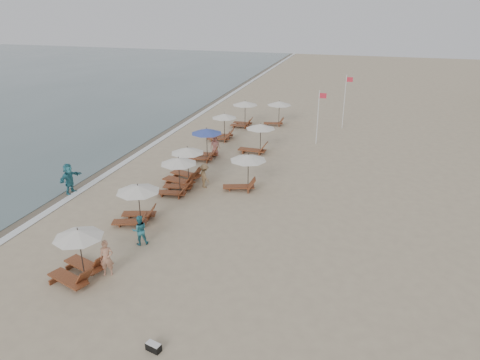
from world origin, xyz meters
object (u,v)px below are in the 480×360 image
(inland_station_1, at_px, (257,136))
(lounger_station_4, at_px, (204,143))
(lounger_station_1, at_px, (136,202))
(beachgoer_mid_a, at_px, (140,230))
(lounger_station_0, at_px, (76,255))
(inland_station_0, at_px, (244,168))
(waterline_walker, at_px, (69,179))
(lounger_station_5, at_px, (222,127))
(lounger_station_3, at_px, (184,167))
(beachgoer_near, at_px, (107,258))
(lounger_station_6, at_px, (243,113))
(duffel_bag, at_px, (154,347))
(lounger_station_2, at_px, (176,175))
(beachgoer_mid_b, at_px, (205,176))
(flag_pole_near, at_px, (318,115))
(beachgoer_far_b, at_px, (215,146))
(inland_station_2, at_px, (277,110))

(inland_station_1, bearing_deg, lounger_station_4, -142.56)
(lounger_station_1, distance_m, beachgoer_mid_a, 2.33)
(lounger_station_0, relative_size, inland_station_0, 0.93)
(lounger_station_1, bearing_deg, waterline_walker, 158.15)
(lounger_station_4, bearing_deg, lounger_station_5, 93.79)
(lounger_station_3, bearing_deg, beachgoer_near, -84.81)
(lounger_station_6, height_order, beachgoer_mid_a, lounger_station_6)
(lounger_station_0, distance_m, beachgoer_mid_a, 3.41)
(lounger_station_5, distance_m, duffel_bag, 23.92)
(lounger_station_0, bearing_deg, inland_station_1, 80.14)
(lounger_station_4, height_order, duffel_bag, lounger_station_4)
(lounger_station_2, relative_size, inland_station_0, 0.90)
(inland_station_0, xyz_separation_m, beachgoer_mid_b, (-2.44, -0.37, -0.63))
(lounger_station_3, bearing_deg, flag_pole_near, 55.75)
(lounger_station_0, xyz_separation_m, inland_station_1, (3.10, 17.85, 0.24))
(lounger_station_6, distance_m, duffel_bag, 28.15)
(lounger_station_3, distance_m, beachgoer_mid_a, 7.91)
(lounger_station_5, bearing_deg, lounger_station_3, -86.46)
(lounger_station_1, distance_m, beachgoer_far_b, 11.31)
(lounger_station_6, relative_size, waterline_walker, 1.30)
(inland_station_2, bearing_deg, waterline_walker, -114.99)
(inland_station_0, xyz_separation_m, duffel_bag, (0.77, -13.79, -1.25))
(lounger_station_6, height_order, beachgoer_mid_b, lounger_station_6)
(lounger_station_2, xyz_separation_m, beachgoer_mid_a, (0.74, -5.96, -0.45))
(lounger_station_0, height_order, inland_station_1, lounger_station_0)
(duffel_bag, bearing_deg, lounger_station_5, 102.99)
(lounger_station_0, height_order, lounger_station_4, lounger_station_4)
(lounger_station_1, height_order, beachgoer_far_b, lounger_station_1)
(lounger_station_2, bearing_deg, lounger_station_0, -92.57)
(lounger_station_0, height_order, beachgoer_far_b, lounger_station_0)
(beachgoer_near, xyz_separation_m, beachgoer_mid_b, (0.63, 9.96, -0.04))
(lounger_station_0, xyz_separation_m, lounger_station_4, (-0.15, 15.36, 0.15))
(lounger_station_0, distance_m, lounger_station_3, 11.02)
(inland_station_1, bearing_deg, beachgoer_mid_a, -97.58)
(lounger_station_3, distance_m, inland_station_1, 7.46)
(lounger_station_1, xyz_separation_m, lounger_station_5, (-0.41, 15.22, -0.05))
(lounger_station_4, relative_size, waterline_walker, 1.34)
(beachgoer_far_b, bearing_deg, waterline_walker, -161.81)
(lounger_station_5, distance_m, inland_station_2, 6.72)
(lounger_station_0, bearing_deg, beachgoer_far_b, 89.05)
(inland_station_1, height_order, flag_pole_near, flag_pole_near)
(lounger_station_5, height_order, beachgoer_far_b, lounger_station_5)
(duffel_bag, bearing_deg, beachgoer_near, 138.04)
(lounger_station_5, bearing_deg, lounger_station_6, 82.75)
(lounger_station_1, xyz_separation_m, flag_pole_near, (7.28, 16.33, 1.25))
(waterline_walker, distance_m, flag_pole_near, 19.18)
(lounger_station_6, bearing_deg, inland_station_0, -73.84)
(flag_pole_near, bearing_deg, inland_station_0, -106.24)
(lounger_station_5, bearing_deg, beachgoer_far_b, -79.10)
(lounger_station_2, relative_size, waterline_walker, 1.29)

